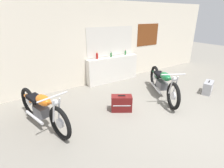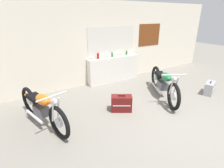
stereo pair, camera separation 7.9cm
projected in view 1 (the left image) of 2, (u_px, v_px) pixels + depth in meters
ground_plane at (182, 119)px, 4.19m from camera, size 24.00×24.00×0.00m
wall_back at (110, 43)px, 6.27m from camera, size 10.00×0.07×2.80m
sill_counter at (113, 69)px, 6.48m from camera, size 2.04×0.28×0.92m
bottle_leftmost at (97, 56)px, 5.97m from camera, size 0.08×0.08×0.25m
bottle_left_center at (111, 55)px, 6.23m from camera, size 0.06×0.06×0.20m
bottle_center at (125, 53)px, 6.61m from camera, size 0.06×0.06×0.19m
motorcycle_green at (163, 83)px, 5.26m from camera, size 1.14×2.07×0.92m
motorcycle_orange at (42, 108)px, 3.83m from camera, size 0.78×2.03×0.91m
hard_case_silver at (208, 87)px, 5.56m from camera, size 0.60×0.42×0.40m
hard_case_darkred at (122, 103)px, 4.52m from camera, size 0.59×0.51×0.44m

